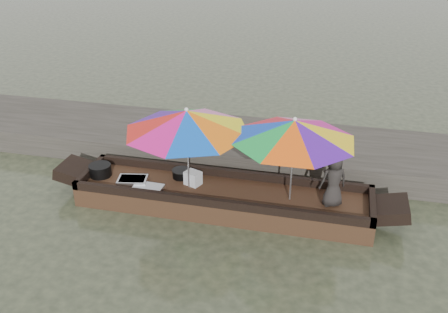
% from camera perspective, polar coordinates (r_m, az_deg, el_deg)
% --- Properties ---
extents(water, '(80.00, 80.00, 0.00)m').
position_cam_1_polar(water, '(9.24, -0.15, -5.83)').
color(water, '#2C3223').
rests_on(water, ground).
extents(dock, '(22.00, 2.20, 0.50)m').
position_cam_1_polar(dock, '(11.01, 2.56, 1.25)').
color(dock, '#2D2B26').
rests_on(dock, ground).
extents(boat_hull, '(5.33, 1.20, 0.35)m').
position_cam_1_polar(boat_hull, '(9.15, -0.15, -4.90)').
color(boat_hull, '#3C2114').
rests_on(boat_hull, water).
extents(cooking_pot, '(0.42, 0.42, 0.22)m').
position_cam_1_polar(cooking_pot, '(9.81, -13.96, -1.53)').
color(cooking_pot, black).
rests_on(cooking_pot, boat_hull).
extents(tray_crayfish, '(0.60, 0.47, 0.09)m').
position_cam_1_polar(tray_crayfish, '(9.46, -10.41, -2.71)').
color(tray_crayfish, silver).
rests_on(tray_crayfish, boat_hull).
extents(tray_scallop, '(0.55, 0.39, 0.06)m').
position_cam_1_polar(tray_scallop, '(9.19, -8.72, -3.62)').
color(tray_scallop, silver).
rests_on(tray_scallop, boat_hull).
extents(charcoal_grill, '(0.32, 0.32, 0.15)m').
position_cam_1_polar(charcoal_grill, '(9.50, -4.95, -1.99)').
color(charcoal_grill, black).
rests_on(charcoal_grill, boat_hull).
extents(supply_bag, '(0.34, 0.31, 0.26)m').
position_cam_1_polar(supply_bag, '(9.23, -3.57, -2.47)').
color(supply_bag, silver).
rests_on(supply_bag, boat_hull).
extents(vendor, '(0.56, 0.48, 0.97)m').
position_cam_1_polar(vendor, '(8.62, 12.42, -2.66)').
color(vendor, black).
rests_on(vendor, boat_hull).
extents(umbrella_bow, '(2.26, 2.26, 1.55)m').
position_cam_1_polar(umbrella_bow, '(8.85, -4.16, 0.87)').
color(umbrella_bow, '#FFF014').
rests_on(umbrella_bow, boat_hull).
extents(umbrella_stern, '(2.75, 2.75, 1.55)m').
position_cam_1_polar(umbrella_stern, '(8.52, 7.81, -0.39)').
color(umbrella_stern, yellow).
rests_on(umbrella_stern, boat_hull).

